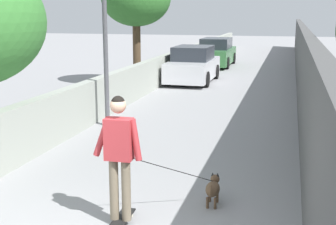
{
  "coord_description": "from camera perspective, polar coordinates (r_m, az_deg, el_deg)",
  "views": [
    {
      "loc": [
        -4.61,
        -2.36,
        2.98
      ],
      "look_at": [
        4.08,
        -0.04,
        1.0
      ],
      "focal_mm": 49.08,
      "sensor_mm": 36.0,
      "label": 1
    }
  ],
  "objects": [
    {
      "name": "ground_plane",
      "position": [
        18.99,
        7.61,
        3.29
      ],
      "size": [
        80.0,
        80.0,
        0.0
      ],
      "primitive_type": "plane",
      "color": "gray"
    },
    {
      "name": "wall_left",
      "position": [
        17.55,
        -2.35,
        4.59
      ],
      "size": [
        48.0,
        0.3,
        1.17
      ],
      "primitive_type": "cube",
      "color": "#999E93",
      "rests_on": "ground"
    },
    {
      "name": "fence_right",
      "position": [
        16.71,
        16.46,
        5.74
      ],
      "size": [
        48.0,
        0.3,
        2.36
      ],
      "primitive_type": "cube",
      "color": "#4C4C4C",
      "rests_on": "ground"
    },
    {
      "name": "lamp_post",
      "position": [
        12.0,
        -7.86,
        11.15
      ],
      "size": [
        0.36,
        0.36,
        3.95
      ],
      "color": "#4C4C51",
      "rests_on": "ground"
    },
    {
      "name": "skateboard",
      "position": [
        6.77,
        -5.88,
        -13.16
      ],
      "size": [
        0.81,
        0.22,
        0.08
      ],
      "color": "black",
      "rests_on": "ground"
    },
    {
      "name": "person_skateboarder",
      "position": [
        6.38,
        -6.09,
        -4.44
      ],
      "size": [
        0.23,
        0.71,
        1.79
      ],
      "color": "#726651",
      "rests_on": "skateboard"
    },
    {
      "name": "dog",
      "position": [
        7.33,
        5.56,
        -9.31
      ],
      "size": [
        1.35,
        1.28,
        1.06
      ],
      "color": "brown",
      "rests_on": "ground"
    },
    {
      "name": "car_near",
      "position": [
        19.81,
        3.14,
        5.84
      ],
      "size": [
        3.99,
        1.8,
        1.54
      ],
      "color": "silver",
      "rests_on": "ground"
    },
    {
      "name": "car_far",
      "position": [
        25.93,
        6.0,
        7.36
      ],
      "size": [
        4.39,
        1.8,
        1.54
      ],
      "color": "#336B38",
      "rests_on": "ground"
    }
  ]
}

